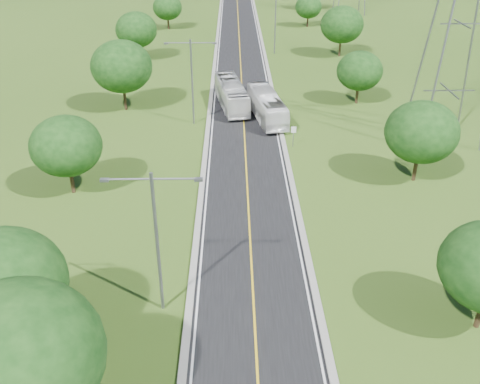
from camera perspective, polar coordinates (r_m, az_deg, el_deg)
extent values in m
plane|color=#335217|center=(78.94, 0.18, 11.34)|extent=(260.00, 260.00, 0.00)
cube|color=black|center=(84.67, 0.12, 12.58)|extent=(8.00, 150.00, 0.06)
cube|color=gray|center=(84.69, -2.83, 12.60)|extent=(0.50, 150.00, 0.22)
cube|color=gray|center=(84.82, 3.06, 12.62)|extent=(0.50, 150.00, 0.22)
cylinder|color=slate|center=(58.21, 5.70, 5.92)|extent=(0.08, 0.08, 2.40)
cube|color=white|center=(57.88, 5.74, 6.63)|extent=(0.55, 0.04, 0.70)
cylinder|color=slate|center=(33.42, -8.80, -5.63)|extent=(0.22, 0.22, 10.00)
cylinder|color=slate|center=(31.32, -11.96, 1.35)|extent=(2.80, 0.12, 0.12)
cylinder|color=slate|center=(30.90, -6.86, 1.41)|extent=(2.80, 0.12, 0.12)
cube|color=slate|center=(31.62, -14.26, 1.25)|extent=(0.50, 0.25, 0.18)
cube|color=slate|center=(30.81, -4.45, 1.35)|extent=(0.50, 0.25, 0.18)
cylinder|color=slate|center=(63.30, -5.13, 11.51)|extent=(0.22, 0.22, 10.00)
cylinder|color=slate|center=(62.21, -6.65, 15.52)|extent=(2.80, 0.12, 0.12)
cylinder|color=slate|center=(62.00, -3.98, 15.59)|extent=(2.80, 0.12, 0.12)
cube|color=slate|center=(62.37, -7.88, 15.43)|extent=(0.50, 0.25, 0.18)
cube|color=slate|center=(61.96, -2.73, 15.57)|extent=(0.50, 0.25, 0.18)
cylinder|color=slate|center=(95.42, 3.78, 17.45)|extent=(0.22, 0.22, 10.00)
cylinder|color=black|center=(34.59, -22.84, -13.89)|extent=(0.36, 0.36, 3.06)
ellipsoid|color=#0F340E|center=(32.31, -24.10, -8.95)|extent=(7.14, 7.14, 6.07)
cylinder|color=black|center=(50.90, -17.51, 1.32)|extent=(0.36, 0.36, 2.70)
ellipsoid|color=#0F340E|center=(49.53, -18.07, 4.70)|extent=(6.30, 6.30, 5.36)
cylinder|color=black|center=(70.27, -12.18, 9.85)|extent=(0.36, 0.36, 3.24)
ellipsoid|color=#0F340E|center=(69.13, -12.53, 12.95)|extent=(7.56, 7.56, 6.43)
cylinder|color=black|center=(93.35, -10.81, 14.53)|extent=(0.36, 0.36, 2.88)
ellipsoid|color=#0F340E|center=(92.58, -11.01, 16.63)|extent=(6.72, 6.72, 5.71)
cylinder|color=black|center=(116.24, -7.65, 17.44)|extent=(0.36, 0.36, 2.52)
ellipsoid|color=#0F340E|center=(115.69, -7.76, 18.94)|extent=(5.88, 5.88, 5.00)
ellipsoid|color=#0F340E|center=(26.66, -22.85, -16.01)|extent=(7.98, 7.98, 6.78)
cylinder|color=black|center=(53.34, 18.22, 2.60)|extent=(0.36, 0.36, 2.88)
ellipsoid|color=#0F340E|center=(51.97, 18.81, 6.08)|extent=(6.72, 6.72, 5.71)
cylinder|color=black|center=(72.78, 12.38, 10.18)|extent=(0.36, 0.36, 2.52)
ellipsoid|color=#0F340E|center=(71.89, 12.64, 12.50)|extent=(5.88, 5.88, 5.00)
cylinder|color=black|center=(95.70, 10.61, 14.95)|extent=(0.36, 0.36, 3.06)
ellipsoid|color=#0F340E|center=(94.91, 10.82, 17.14)|extent=(7.14, 7.14, 6.07)
cylinder|color=black|center=(118.52, 7.22, 17.64)|extent=(0.36, 0.36, 2.34)
ellipsoid|color=#0F340E|center=(118.01, 7.31, 19.00)|extent=(5.46, 5.46, 4.64)
cylinder|color=black|center=(138.47, 7.66, 19.29)|extent=(0.36, 0.36, 2.70)
imported|color=white|center=(65.60, 2.89, 9.15)|extent=(4.59, 11.89, 3.23)
imported|color=silver|center=(69.64, -0.92, 10.40)|extent=(4.69, 12.15, 3.30)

